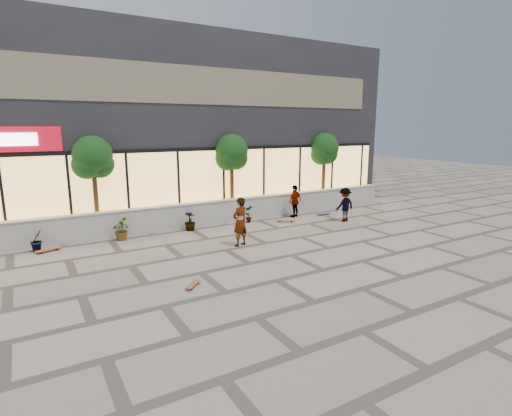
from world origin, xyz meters
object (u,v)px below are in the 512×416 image
skater_right_far (345,205)px  skateboard_center (193,284)px  skater_center (240,222)px  tree_east (324,151)px  skater_right_near (295,201)px  skateboard_left (48,249)px  tree_midwest (93,160)px  tree_mideast (232,154)px  skateboard_right_near (286,220)px  skateboard_right_far (323,213)px

skater_right_far → skateboard_center: skater_right_far is taller
skater_center → skateboard_center: 4.04m
tree_east → skateboard_center: tree_east is taller
skater_center → skater_right_near: size_ratio=1.15×
skater_right_near → skateboard_left: 10.55m
tree_midwest → skater_right_near: 9.03m
tree_mideast → skater_center: bearing=-113.5°
skateboard_right_near → skateboard_center: bearing=-111.9°
skater_center → skater_right_far: size_ratio=1.15×
skateboard_center → skateboard_right_far: skateboard_right_far is taller
skater_right_near → skater_right_far: (1.41, -1.87, -0.00)m
tree_midwest → skater_right_far: (10.05, -3.27, -2.21)m
skateboard_right_near → skater_center: bearing=-117.3°
skateboard_right_far → skateboard_right_near: bearing=-170.5°
tree_midwest → tree_mideast: 6.00m
skateboard_center → skateboard_left: (-3.17, 5.41, 0.02)m
tree_mideast → skater_center: tree_mideast is taller
tree_midwest → skateboard_right_far: bearing=-9.8°
tree_mideast → skateboard_left: size_ratio=4.53×
skateboard_right_near → tree_mideast: bearing=160.2°
skateboard_center → tree_east: bearing=-9.7°
skateboard_center → skateboard_left: bearing=76.6°
skater_center → skateboard_right_far: 6.48m
skater_center → skateboard_center: skater_center is taller
tree_east → skater_right_near: size_ratio=2.53×
skater_center → skater_right_far: skater_center is taller
skater_right_far → skateboard_right_near: bearing=-29.6°
tree_mideast → skater_right_near: size_ratio=2.53×
skater_right_near → tree_east: bearing=-174.1°
skater_right_far → skateboard_right_far: (0.06, 1.52, -0.69)m
skater_right_far → skater_right_near: bearing=-55.0°
skater_center → skater_right_far: (5.88, 0.94, -0.12)m
skater_right_near → skateboard_left: (-10.53, -0.10, -0.69)m
tree_midwest → skater_center: tree_midwest is taller
tree_mideast → tree_midwest: bearing=180.0°
skater_right_near → skater_right_far: bearing=107.0°
skater_center → skater_right_far: 5.96m
skateboard_right_far → tree_mideast: bearing=159.9°
skater_right_far → skateboard_left: 12.09m
skateboard_center → skateboard_right_far: bearing=-13.4°
tree_east → skateboard_center: (-10.22, -6.91, -2.92)m
skater_right_near → skater_center: bearing=12.0°
tree_midwest → skateboard_right_far: 10.66m
tree_midwest → skateboard_right_near: (7.67, -2.03, -2.90)m
skater_center → skateboard_left: bearing=-42.3°
tree_midwest → skater_right_near: bearing=-9.2°
tree_midwest → tree_east: size_ratio=1.00×
skateboard_left → skateboard_right_far: skateboard_left is taller
tree_mideast → skater_right_near: (2.64, -1.40, -2.21)m
skater_right_far → skateboard_center: (-8.77, -3.64, -0.70)m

